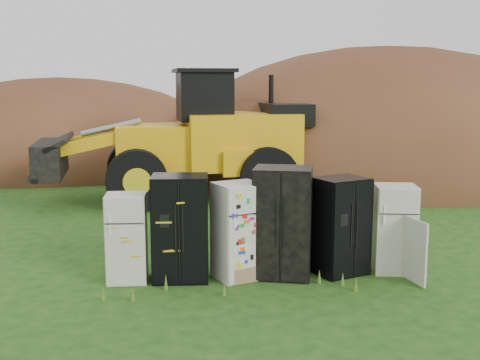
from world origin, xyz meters
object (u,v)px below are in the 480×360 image
object	(u,v)px
fridge_black_right	(340,226)
fridge_dark_mid	(283,222)
fridge_open_door	(394,229)
fridge_leftmost	(127,238)
fridge_black_side	(180,228)
wheel_loader	(172,135)
fridge_sticker	(238,231)

from	to	relation	value
fridge_black_right	fridge_dark_mid	bearing A→B (deg)	160.55
fridge_black_right	fridge_open_door	bearing A→B (deg)	-22.75
fridge_leftmost	fridge_open_door	bearing A→B (deg)	1.21
fridge_black_side	fridge_black_right	size ratio (longest dim) A/B	1.05
fridge_dark_mid	wheel_loader	world-z (taller)	wheel_loader
fridge_black_right	wheel_loader	distance (m)	7.82
fridge_open_door	fridge_black_right	bearing A→B (deg)	-170.95
fridge_sticker	fridge_dark_mid	xyz separation A→B (m)	(0.80, 0.01, 0.13)
fridge_leftmost	fridge_sticker	world-z (taller)	fridge_sticker
fridge_dark_mid	fridge_black_right	xyz separation A→B (m)	(1.05, 0.04, -0.10)
fridge_leftmost	wheel_loader	xyz separation A→B (m)	(0.87, 7.16, 1.13)
wheel_loader	fridge_open_door	bearing A→B (deg)	-65.59
fridge_black_right	fridge_black_side	bearing A→B (deg)	158.34
fridge_black_side	wheel_loader	size ratio (longest dim) A/B	0.24
fridge_open_door	fridge_leftmost	bearing A→B (deg)	-170.14
fridge_dark_mid	wheel_loader	xyz separation A→B (m)	(-1.87, 7.21, 0.92)
fridge_open_door	fridge_black_side	bearing A→B (deg)	-170.15
fridge_sticker	wheel_loader	bearing A→B (deg)	77.42
fridge_black_right	wheel_loader	bearing A→B (deg)	90.73
fridge_dark_mid	fridge_black_side	bearing A→B (deg)	-165.71
fridge_open_door	wheel_loader	size ratio (longest dim) A/B	0.20
fridge_black_side	fridge_dark_mid	bearing A→B (deg)	2.72
fridge_dark_mid	wheel_loader	distance (m)	7.51
fridge_black_side	fridge_open_door	xyz separation A→B (m)	(3.88, -0.04, -0.12)
fridge_black_side	wheel_loader	xyz separation A→B (m)	(-0.06, 7.16, 0.98)
fridge_open_door	fridge_dark_mid	bearing A→B (deg)	-169.28
fridge_dark_mid	fridge_open_door	size ratio (longest dim) A/B	1.23
fridge_leftmost	wheel_loader	world-z (taller)	wheel_loader
fridge_sticker	wheel_loader	size ratio (longest dim) A/B	0.22
fridge_black_right	fridge_open_door	distance (m)	1.02
fridge_leftmost	fridge_sticker	xyz separation A→B (m)	(1.93, -0.06, 0.08)
fridge_black_side	fridge_sticker	world-z (taller)	fridge_black_side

